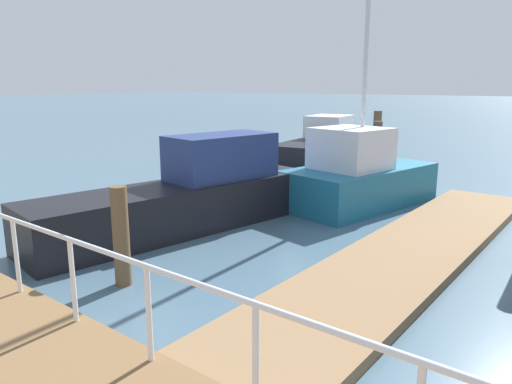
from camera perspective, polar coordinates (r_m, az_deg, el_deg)
ground_plane at (r=13.31m, az=-23.19°, el=-2.55°), size 300.00×300.00×0.00m
floating_dock at (r=9.68m, az=17.56°, el=-7.02°), size 12.11×2.00×0.18m
dock_piling_1 at (r=17.92m, az=14.09°, el=4.97°), size 0.32×0.32×1.97m
dock_piling_3 at (r=20.20m, az=14.08°, el=6.15°), size 0.33×0.33×2.22m
dock_piling_4 at (r=8.15m, az=-15.68°, el=-5.09°), size 0.27×0.27×1.66m
moored_boat_0 at (r=13.35m, az=11.95°, el=1.88°), size 4.74×2.91×9.31m
moored_boat_1 at (r=22.15m, az=8.06°, el=5.72°), size 7.07×3.10×1.87m
moored_boat_2 at (r=11.15m, az=-7.72°, el=-0.37°), size 7.18×2.69×2.10m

